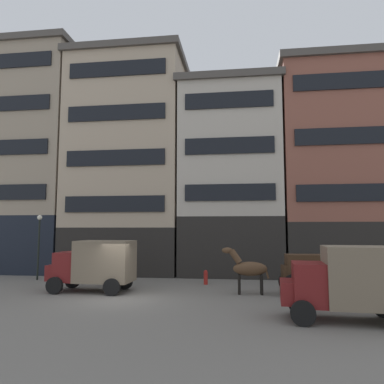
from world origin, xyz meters
The scene contains 11 objects.
ground_plane centered at (0.00, 0.00, 0.00)m, with size 120.00×120.00×0.00m, color slate.
building_far_left centered at (-11.46, 10.54, 8.92)m, with size 8.81×7.08×17.76m.
building_center_left centered at (-2.98, 10.53, 8.36)m, with size 8.86×7.08×16.64m.
building_center_right centered at (4.88, 10.54, 7.01)m, with size 7.56×7.08×13.93m.
building_far_right centered at (12.09, 10.54, 7.60)m, with size 7.56×7.08×15.12m.
cargo_wagon centered at (8.85, 2.02, 1.15)m, with size 2.92×1.55×1.98m.
draft_horse centered at (5.90, 2.02, 1.27)m, with size 2.34×0.63×2.30m.
delivery_truck_near centered at (9.33, -2.98, 1.42)m, with size 4.47×2.41×2.62m.
delivery_truck_far centered at (-2.00, 1.69, 1.42)m, with size 4.39×2.20×2.62m.
streetlamp_curbside centered at (-7.32, 5.43, 2.67)m, with size 0.32×0.32×4.12m.
fire_hydrant_curbside centered at (3.50, 4.90, 0.43)m, with size 0.24×0.24×0.83m.
Camera 1 is at (5.56, -16.71, 3.24)m, focal length 34.16 mm.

